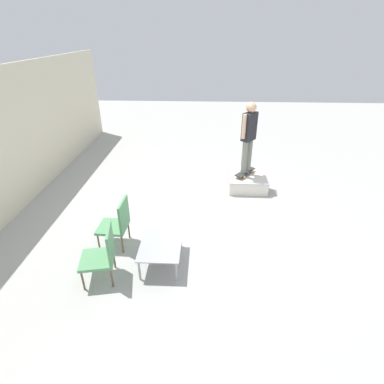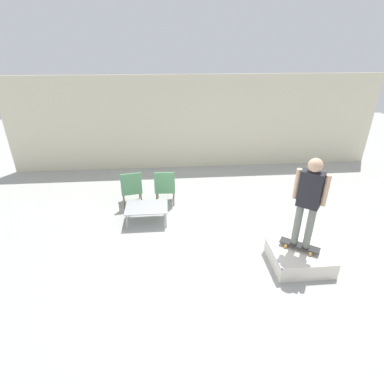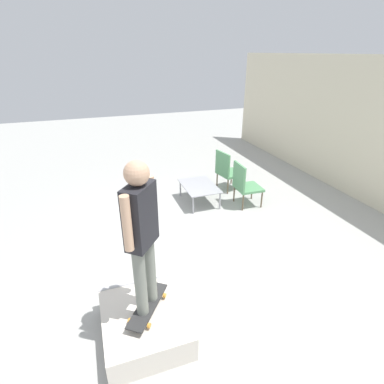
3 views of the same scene
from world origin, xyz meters
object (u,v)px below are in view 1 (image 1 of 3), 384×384
skate_ramp_box (246,180)px  coffee_table (161,245)px  skateboard_on_ramp (245,172)px  patio_chair_right (118,222)px  patio_chair_left (103,253)px  person_skater (249,132)px

skate_ramp_box → coffee_table: bearing=148.8°
skateboard_on_ramp → patio_chair_right: patio_chair_right is taller
patio_chair_left → person_skater: bearing=131.5°
patio_chair_left → coffee_table: bearing=105.3°
skateboard_on_ramp → person_skater: size_ratio=0.41×
person_skater → coffee_table: (-2.98, 1.75, -1.09)m
coffee_table → patio_chair_right: size_ratio=1.03×
skate_ramp_box → patio_chair_left: patio_chair_left is taller
skateboard_on_ramp → patio_chair_left: bearing=178.6°
coffee_table → patio_chair_right: (0.44, 0.86, 0.14)m
skateboard_on_ramp → coffee_table: (-2.98, 1.75, -0.04)m
skateboard_on_ramp → person_skater: 1.04m
skate_ramp_box → person_skater: size_ratio=0.63×
skate_ramp_box → skateboard_on_ramp: bearing=100.2°
coffee_table → patio_chair_left: patio_chair_left is taller
person_skater → patio_chair_right: (-2.54, 2.61, -0.94)m
patio_chair_left → patio_chair_right: 0.87m
skateboard_on_ramp → person_skater: bearing=-143.9°
skate_ramp_box → patio_chair_right: (-2.55, 2.67, 0.35)m
skate_ramp_box → patio_chair_left: (-3.42, 2.67, 0.35)m
coffee_table → skate_ramp_box: bearing=-31.2°
skateboard_on_ramp → patio_chair_left: 4.29m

